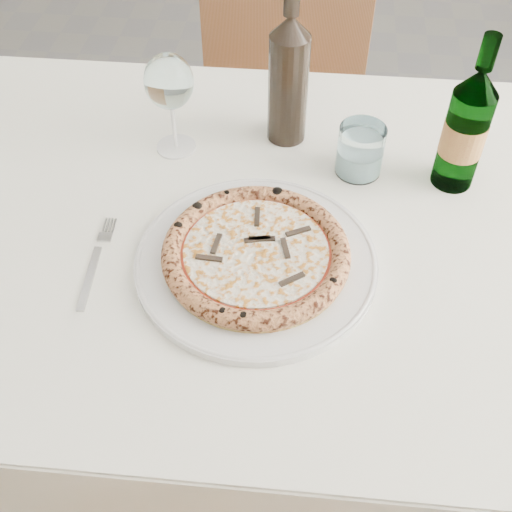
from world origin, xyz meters
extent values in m
cube|color=#575757|center=(0.00, 0.00, -0.01)|extent=(5.00, 6.00, 0.02)
cube|color=#8D5B3E|center=(0.15, -0.04, 0.73)|extent=(1.46, 0.85, 0.04)
cube|color=white|center=(0.15, -0.04, 0.75)|extent=(1.52, 0.91, 0.01)
cube|color=white|center=(0.15, 0.41, 0.64)|extent=(1.51, 0.01, 0.22)
cylinder|color=#8D5B3E|center=(-0.51, 0.32, 0.35)|extent=(0.06, 0.06, 0.71)
cube|color=#8D5B3E|center=(0.10, 0.63, 0.45)|extent=(0.51, 0.51, 0.04)
cube|color=#8D5B3E|center=(0.12, 0.83, 0.70)|extent=(0.46, 0.09, 0.46)
cylinder|color=#8D5B3E|center=(0.32, 0.80, 0.21)|extent=(0.04, 0.04, 0.43)
cylinder|color=#8D5B3E|center=(0.27, 0.41, 0.21)|extent=(0.04, 0.04, 0.43)
cylinder|color=#8D5B3E|center=(-0.08, 0.85, 0.21)|extent=(0.04, 0.04, 0.43)
cylinder|color=#8D5B3E|center=(-0.12, 0.45, 0.21)|extent=(0.04, 0.04, 0.43)
cylinder|color=silver|center=(0.15, -0.14, 0.76)|extent=(0.37, 0.37, 0.01)
torus|color=silver|center=(0.15, -0.14, 0.77)|extent=(0.36, 0.36, 0.01)
cylinder|color=tan|center=(0.15, -0.14, 0.78)|extent=(0.28, 0.28, 0.01)
torus|color=#B57345|center=(0.15, -0.14, 0.78)|extent=(0.28, 0.28, 0.03)
cylinder|color=red|center=(0.15, -0.14, 0.78)|extent=(0.23, 0.23, 0.00)
cylinder|color=white|center=(0.15, -0.14, 0.79)|extent=(0.22, 0.22, 0.00)
cube|color=#31251D|center=(0.18, -0.14, 0.79)|extent=(0.04, 0.01, 0.00)
cube|color=#31251D|center=(0.18, -0.10, 0.79)|extent=(0.03, 0.03, 0.00)
cube|color=#31251D|center=(0.15, -0.07, 0.79)|extent=(0.01, 0.04, 0.00)
cube|color=#31251D|center=(0.13, -0.11, 0.79)|extent=(0.03, 0.03, 0.00)
cube|color=#31251D|center=(0.10, -0.14, 0.79)|extent=(0.04, 0.01, 0.00)
cube|color=#31251D|center=(0.10, -0.18, 0.79)|extent=(0.03, 0.03, 0.00)
cube|color=#31251D|center=(0.15, -0.17, 0.79)|extent=(0.01, 0.04, 0.00)
cube|color=#31251D|center=(0.19, -0.17, 0.79)|extent=(0.03, 0.03, 0.00)
cube|color=#A4A4A4|center=(-0.09, -0.19, 0.76)|extent=(0.02, 0.12, 0.00)
cube|color=#A4A4A4|center=(-0.09, -0.11, 0.76)|extent=(0.02, 0.02, 0.00)
cylinder|color=#A4A4A4|center=(-0.10, -0.09, 0.76)|extent=(0.00, 0.03, 0.00)
cylinder|color=#A4A4A4|center=(-0.10, -0.09, 0.76)|extent=(0.00, 0.03, 0.00)
cylinder|color=#A4A4A4|center=(-0.09, -0.09, 0.76)|extent=(0.00, 0.03, 0.00)
cylinder|color=#A4A4A4|center=(-0.08, -0.09, 0.76)|extent=(0.00, 0.03, 0.00)
cylinder|color=white|center=(-0.02, 0.13, 0.76)|extent=(0.07, 0.07, 0.00)
cylinder|color=white|center=(-0.02, 0.13, 0.81)|extent=(0.01, 0.01, 0.09)
ellipsoid|color=white|center=(-0.02, 0.13, 0.89)|extent=(0.08, 0.08, 0.10)
cylinder|color=white|center=(0.30, 0.10, 0.80)|extent=(0.08, 0.08, 0.09)
cylinder|color=white|center=(0.30, 0.10, 0.78)|extent=(0.07, 0.07, 0.04)
cylinder|color=#225D25|center=(0.46, 0.09, 0.84)|extent=(0.07, 0.07, 0.17)
cone|color=#225D25|center=(0.46, 0.09, 0.95)|extent=(0.07, 0.07, 0.04)
cylinder|color=#225D25|center=(0.46, 0.09, 1.00)|extent=(0.03, 0.03, 0.05)
cylinder|color=gold|center=(0.46, 0.09, 0.85)|extent=(0.07, 0.07, 0.06)
cylinder|color=black|center=(0.17, 0.19, 0.86)|extent=(0.07, 0.07, 0.20)
cone|color=black|center=(0.17, 0.19, 0.97)|extent=(0.07, 0.07, 0.04)
camera|label=1|loc=(0.22, -0.78, 1.49)|focal=45.00mm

